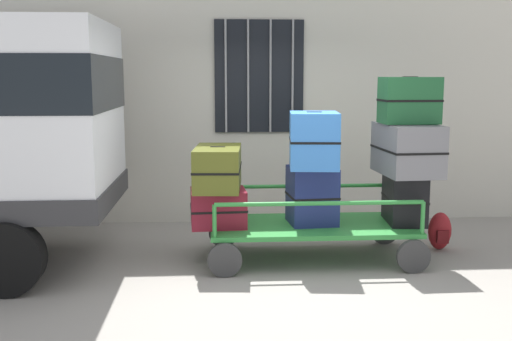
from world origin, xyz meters
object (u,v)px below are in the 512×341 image
object	(u,v)px
suitcase_midleft_bottom	(312,195)
backpack	(440,231)
suitcase_left_middle	(218,168)
suitcase_center_bottom	(404,198)
suitcase_center_top	(409,100)
suitcase_midleft_middle	(314,140)
luggage_cart	(312,229)
suitcase_center_middle	(407,149)
suitcase_left_bottom	(218,208)

from	to	relation	value
suitcase_midleft_bottom	backpack	world-z (taller)	suitcase_midleft_bottom
suitcase_left_middle	suitcase_midleft_bottom	size ratio (longest dim) A/B	1.44
suitcase_center_bottom	suitcase_center_top	xyz separation A→B (m)	(0.00, -0.04, 1.08)
suitcase_midleft_middle	suitcase_center_top	bearing A→B (deg)	0.73
luggage_cart	suitcase_center_bottom	distance (m)	1.08
luggage_cart	suitcase_midleft_bottom	xyz separation A→B (m)	(-0.00, 0.03, 0.38)
luggage_cart	suitcase_left_middle	world-z (taller)	suitcase_left_middle
suitcase_midleft_middle	suitcase_center_middle	world-z (taller)	suitcase_midleft_middle
luggage_cart	suitcase_left_bottom	world-z (taller)	suitcase_left_bottom
suitcase_midleft_middle	backpack	bearing A→B (deg)	11.41
suitcase_midleft_bottom	suitcase_midleft_middle	bearing A→B (deg)	-90.00
luggage_cart	suitcase_left_bottom	xyz separation A→B (m)	(-1.03, -0.02, 0.26)
suitcase_left_middle	suitcase_center_bottom	size ratio (longest dim) A/B	1.37
suitcase_midleft_middle	suitcase_center_bottom	distance (m)	1.22
suitcase_left_middle	backpack	world-z (taller)	suitcase_left_middle
suitcase_left_bottom	suitcase_midleft_bottom	size ratio (longest dim) A/B	0.99
luggage_cart	suitcase_midleft_middle	size ratio (longest dim) A/B	3.35
suitcase_center_top	backpack	size ratio (longest dim) A/B	1.39
suitcase_midleft_bottom	suitcase_center_top	xyz separation A→B (m)	(1.03, -0.06, 1.04)
suitcase_center_middle	suitcase_midleft_middle	bearing A→B (deg)	-179.35
suitcase_left_bottom	suitcase_midleft_middle	distance (m)	1.26
suitcase_midleft_middle	suitcase_center_top	size ratio (longest dim) A/B	1.12
suitcase_left_bottom	backpack	size ratio (longest dim) A/B	1.42
suitcase_center_bottom	suitcase_left_middle	bearing A→B (deg)	179.92
suitcase_center_bottom	backpack	distance (m)	0.74
suitcase_left_middle	suitcase_center_bottom	bearing A→B (deg)	-0.08
suitcase_midleft_middle	suitcase_center_top	world-z (taller)	suitcase_center_top
suitcase_center_bottom	backpack	size ratio (longest dim) A/B	1.51
suitcase_midleft_bottom	backpack	size ratio (longest dim) A/B	1.44
suitcase_left_bottom	suitcase_left_middle	world-z (taller)	suitcase_left_middle
suitcase_midleft_middle	luggage_cart	bearing A→B (deg)	90.00
suitcase_left_middle	backpack	xyz separation A→B (m)	(2.58, 0.26, -0.81)
luggage_cart	backpack	xyz separation A→B (m)	(1.55, 0.28, -0.12)
suitcase_left_bottom	suitcase_midleft_bottom	distance (m)	1.04
suitcase_left_bottom	suitcase_center_top	xyz separation A→B (m)	(2.06, 0.00, 1.15)
suitcase_midleft_bottom	suitcase_center_bottom	distance (m)	1.03
suitcase_left_bottom	suitcase_center_middle	bearing A→B (deg)	-0.03
suitcase_center_top	suitcase_left_middle	bearing A→B (deg)	178.93
suitcase_midleft_bottom	suitcase_center_bottom	size ratio (longest dim) A/B	0.95
luggage_cart	backpack	bearing A→B (deg)	10.10
backpack	suitcase_midleft_bottom	bearing A→B (deg)	-171.10
luggage_cart	suitcase_left_middle	xyz separation A→B (m)	(-1.03, 0.02, 0.70)
luggage_cart	suitcase_midleft_middle	distance (m)	1.00
suitcase_left_bottom	backpack	bearing A→B (deg)	6.63
luggage_cart	suitcase_center_middle	world-z (taller)	suitcase_center_middle
suitcase_left_bottom	suitcase_center_bottom	size ratio (longest dim) A/B	0.94
luggage_cart	suitcase_midleft_middle	xyz separation A→B (m)	(-0.00, -0.04, 1.00)
suitcase_left_bottom	suitcase_midleft_bottom	world-z (taller)	suitcase_midleft_bottom
suitcase_center_middle	suitcase_left_middle	bearing A→B (deg)	178.89
suitcase_left_middle	suitcase_midleft_bottom	world-z (taller)	suitcase_left_middle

